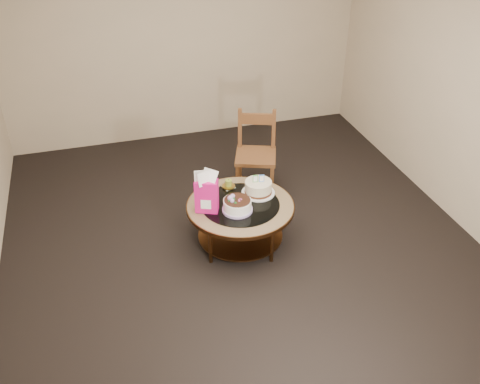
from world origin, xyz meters
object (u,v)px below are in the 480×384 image
object	(u,v)px
decorated_cake	(237,206)
dining_chair	(256,154)
coffee_table	(240,211)
cream_cake	(258,188)
gift_bag	(206,192)

from	to	relation	value
decorated_cake	dining_chair	world-z (taller)	dining_chair
coffee_table	decorated_cake	size ratio (longest dim) A/B	3.62
coffee_table	cream_cake	xyz separation A→B (m)	(0.22, 0.13, 0.14)
coffee_table	dining_chair	size ratio (longest dim) A/B	1.10
gift_bag	coffee_table	bearing A→B (deg)	24.71
cream_cake	gift_bag	distance (m)	0.58
decorated_cake	cream_cake	distance (m)	0.36
gift_bag	decorated_cake	bearing A→B (deg)	5.19
decorated_cake	dining_chair	size ratio (longest dim) A/B	0.30
dining_chair	coffee_table	bearing A→B (deg)	-96.22
gift_bag	dining_chair	size ratio (longest dim) A/B	0.45
coffee_table	decorated_cake	world-z (taller)	decorated_cake
dining_chair	gift_bag	bearing A→B (deg)	-110.27
cream_cake	decorated_cake	bearing A→B (deg)	-130.74
cream_cake	coffee_table	bearing A→B (deg)	-139.09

